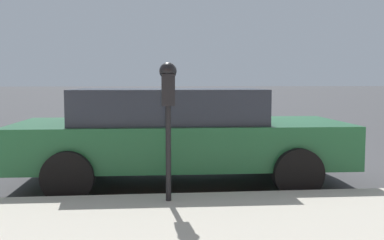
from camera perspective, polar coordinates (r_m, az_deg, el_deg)
The scene contains 3 objects.
ground_plane at distance 7.58m, azimuth 0.98°, elevation -6.28°, with size 220.00×220.00×0.00m, color #424244.
parking_meter at distance 4.88m, azimuth -3.06°, elevation 3.12°, with size 0.21×0.19×1.52m.
car_green at distance 6.41m, azimuth -1.83°, elevation -1.68°, with size 2.07×4.65×1.37m.
Camera 1 is at (-7.39, 0.86, 1.49)m, focal length 42.00 mm.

